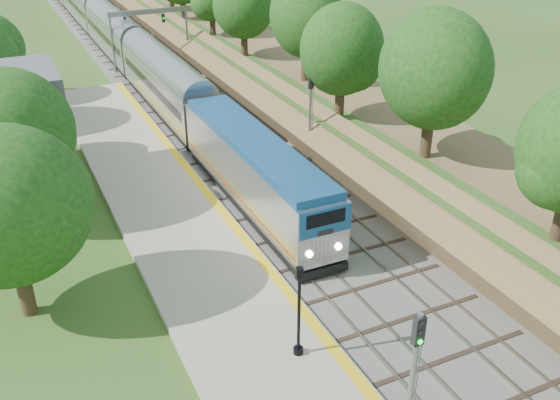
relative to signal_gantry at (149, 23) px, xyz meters
name	(u,v)px	position (x,y,z in m)	size (l,w,h in m)	color
trackbed	(138,57)	(-0.47, 5.01, -4.75)	(9.50, 170.00, 0.28)	#4C4944
platform	(205,267)	(-7.67, -38.99, -4.63)	(6.40, 68.00, 0.38)	gray
yellow_stripe	(255,252)	(-4.82, -38.99, -4.43)	(0.55, 68.00, 0.01)	gold
embankment	(206,33)	(7.88, 5.01, -2.87)	(10.64, 170.00, 11.70)	brown
signal_gantry	(149,23)	(0.00, 0.00, 0.00)	(8.40, 0.38, 6.20)	slate
trees_behind_platform	(61,179)	(-13.64, -34.32, -0.29)	(7.82, 53.32, 7.21)	#332316
train	(99,21)	(-2.47, 15.84, -2.59)	(2.96, 118.62, 4.35)	black
lamppost_far	(299,317)	(-6.32, -47.18, -2.49)	(0.43, 0.43, 4.37)	black
signal_platform	(413,373)	(-5.37, -53.47, -0.61)	(0.36, 0.29, 6.23)	slate
signal_farside	(310,108)	(3.73, -29.00, -0.68)	(0.36, 0.29, 6.58)	slate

